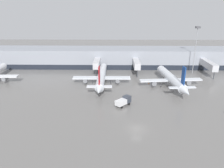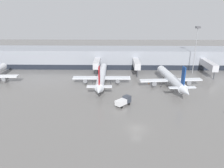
{
  "view_description": "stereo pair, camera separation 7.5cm",
  "coord_description": "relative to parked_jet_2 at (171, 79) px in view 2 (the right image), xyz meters",
  "views": [
    {
      "loc": [
        -5.29,
        -47.05,
        28.08
      ],
      "look_at": [
        -6.53,
        24.82,
        3.0
      ],
      "focal_mm": 35.0,
      "sensor_mm": 36.0,
      "label": 1
    },
    {
      "loc": [
        -5.21,
        -47.05,
        28.08
      ],
      "look_at": [
        -6.53,
        24.82,
        3.0
      ],
      "focal_mm": 35.0,
      "sensor_mm": 36.0,
      "label": 2
    }
  ],
  "objects": [
    {
      "name": "ground_plane",
      "position": [
        -15.49,
        -30.99,
        -3.13
      ],
      "size": [
        320.0,
        320.0,
        0.0
      ],
      "primitive_type": "plane",
      "color": "slate"
    },
    {
      "name": "terminal_building",
      "position": [
        -15.36,
        30.83,
        1.36
      ],
      "size": [
        160.0,
        30.48,
        9.0
      ],
      "color": "gray",
      "rests_on": "ground_plane"
    },
    {
      "name": "parked_jet_2",
      "position": [
        0.0,
        0.0,
        0.0
      ],
      "size": [
        23.65,
        33.25,
        10.5
      ],
      "rotation": [
        0.0,
        0.0,
        1.67
      ],
      "color": "silver",
      "rests_on": "ground_plane"
    },
    {
      "name": "parked_jet_3",
      "position": [
        -26.24,
        2.8,
        -0.21
      ],
      "size": [
        22.35,
        36.26,
        10.09
      ],
      "rotation": [
        0.0,
        0.0,
        1.58
      ],
      "color": "silver",
      "rests_on": "ground_plane"
    },
    {
      "name": "service_truck_0",
      "position": [
        -18.31,
        -17.51,
        -1.59
      ],
      "size": [
        5.15,
        5.22,
        2.76
      ],
      "rotation": [
        0.0,
        0.0,
        0.8
      ],
      "color": "silver",
      "rests_on": "ground_plane"
    },
    {
      "name": "traffic_cone_0",
      "position": [
        -7.74,
        3.0,
        -2.8
      ],
      "size": [
        0.37,
        0.37,
        0.66
      ],
      "color": "orange",
      "rests_on": "ground_plane"
    },
    {
      "name": "apron_light_mast_1",
      "position": [
        14.19,
        18.09,
        12.96
      ],
      "size": [
        1.8,
        1.8,
        20.73
      ],
      "color": "gray",
      "rests_on": "ground_plane"
    }
  ]
}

